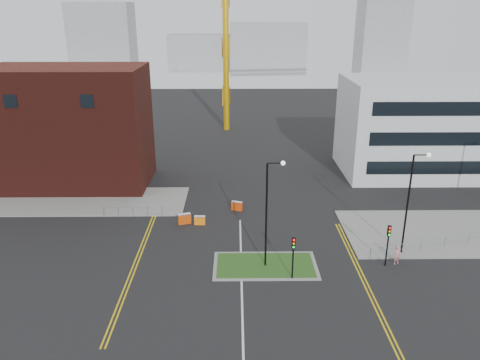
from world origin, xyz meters
name	(u,v)px	position (x,y,z in m)	size (l,w,h in m)	color
ground	(243,328)	(0.00, 0.00, 0.00)	(200.00, 200.00, 0.00)	black
pavement_left	(59,201)	(-20.00, 22.00, 0.06)	(28.00, 8.00, 0.12)	slate
pavement_right	(470,232)	(22.00, 14.00, 0.06)	(24.00, 10.00, 0.12)	slate
island_kerb	(265,266)	(2.00, 8.00, 0.04)	(8.60, 4.60, 0.08)	slate
grass_island	(265,265)	(2.00, 8.00, 0.06)	(8.00, 4.00, 0.12)	#294C19
brick_building	(44,129)	(-22.97, 28.00, 6.85)	(24.20, 10.07, 14.24)	#411410
office_block	(443,127)	(26.01, 31.97, 6.00)	(25.00, 12.20, 12.00)	silver
streetlamp_island	(269,206)	(2.22, 8.00, 5.41)	(1.46, 0.36, 9.18)	black
streetlamp_right_near	(411,196)	(14.22, 10.00, 5.41)	(1.46, 0.36, 9.18)	black
traffic_light_island	(293,250)	(4.00, 5.98, 2.57)	(0.28, 0.33, 3.65)	black
traffic_light_right	(388,238)	(12.00, 7.98, 2.57)	(0.28, 0.33, 3.65)	black
railing_left	(133,210)	(-11.00, 18.00, 0.74)	(6.05, 0.05, 1.10)	gray
railing_right	(468,237)	(20.50, 11.50, 0.78)	(19.05, 5.05, 1.10)	gray
centre_line	(242,310)	(0.00, 2.00, 0.01)	(0.15, 30.00, 0.01)	silver
yellow_left_a	(138,255)	(-9.00, 10.00, 0.01)	(0.12, 24.00, 0.01)	gold
yellow_left_b	(141,255)	(-8.70, 10.00, 0.01)	(0.12, 24.00, 0.01)	gold
yellow_right_a	(361,278)	(9.50, 6.00, 0.01)	(0.12, 20.00, 0.01)	gold
yellow_right_b	(365,278)	(9.80, 6.00, 0.01)	(0.12, 20.00, 0.01)	gold
skyline_a	(103,41)	(-40.00, 120.00, 11.00)	(18.00, 12.00, 22.00)	gray
skyline_b	(268,49)	(10.00, 130.00, 8.00)	(24.00, 12.00, 16.00)	gray
skyline_c	(382,30)	(45.00, 125.00, 14.00)	(14.00, 12.00, 28.00)	gray
skyline_d	(213,53)	(-8.00, 140.00, 6.00)	(30.00, 12.00, 12.00)	gray
pedestrian	(397,255)	(13.02, 8.27, 0.83)	(0.61, 0.40, 1.67)	#CB8388
barrier_left	(184,218)	(-5.53, 16.23, 0.58)	(1.34, 0.78, 1.07)	#CA430B
barrier_mid	(200,220)	(-4.00, 16.04, 0.49)	(1.10, 0.43, 0.91)	orange
barrier_right	(237,206)	(-0.31, 19.49, 0.53)	(1.22, 0.76, 0.98)	#D23D0B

